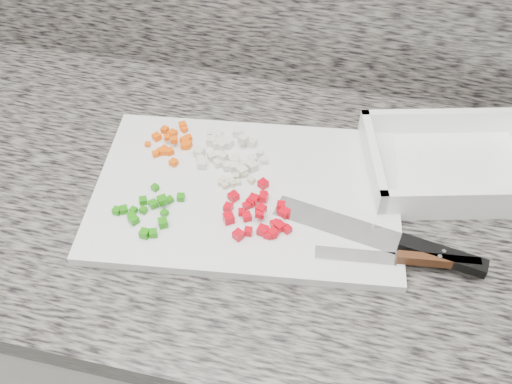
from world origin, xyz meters
TOP-DOWN VIEW (x-y plane):
  - cabinet at (0.00, 1.44)m, footprint 3.92×0.62m
  - countertop at (0.00, 1.44)m, footprint 3.96×0.64m
  - cutting_board at (0.05, 1.43)m, footprint 0.50×0.37m
  - carrot_pile at (-0.09, 1.50)m, footprint 0.08×0.10m
  - onion_pile at (0.01, 1.50)m, footprint 0.12×0.11m
  - green_pepper_pile at (-0.07, 1.35)m, footprint 0.10×0.10m
  - red_pepper_pile at (0.09, 1.38)m, footprint 0.11×0.12m
  - garlic_pile at (0.03, 1.44)m, footprint 0.06×0.05m
  - chef_knife at (0.30, 1.37)m, footprint 0.31×0.09m
  - paring_knife at (0.32, 1.35)m, footprint 0.22×0.04m
  - tray at (0.36, 1.55)m, footprint 0.31×0.25m

SIDE VIEW (x-z plane):
  - cabinet at x=0.00m, z-range 0.00..0.86m
  - countertop at x=0.00m, z-range 0.86..0.90m
  - cutting_board at x=0.05m, z-range 0.90..0.92m
  - tray at x=0.36m, z-range 0.89..0.95m
  - garlic_pile at x=0.03m, z-range 0.92..0.92m
  - chef_knife at x=0.30m, z-range 0.91..0.93m
  - carrot_pile at x=-0.09m, z-range 0.91..0.93m
  - paring_knife at x=0.32m, z-range 0.91..0.93m
  - green_pepper_pile at x=-0.07m, z-range 0.91..0.93m
  - red_pepper_pile at x=0.09m, z-range 0.91..0.93m
  - onion_pile at x=0.01m, z-range 0.91..0.93m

